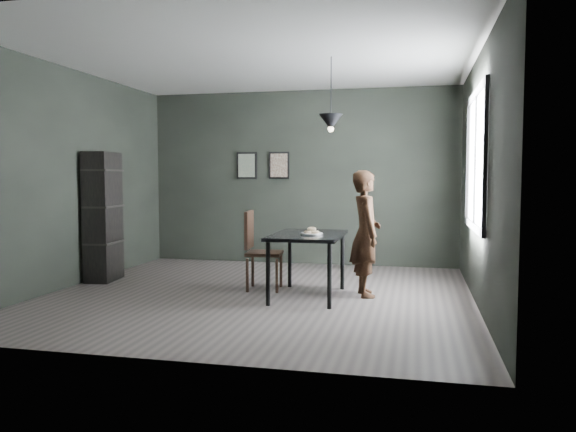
% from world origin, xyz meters
% --- Properties ---
extents(ground, '(5.00, 5.00, 0.00)m').
position_xyz_m(ground, '(0.00, 0.00, 0.00)').
color(ground, '#373230').
rests_on(ground, ground).
extents(back_wall, '(5.00, 0.10, 2.80)m').
position_xyz_m(back_wall, '(0.00, 2.50, 1.40)').
color(back_wall, black).
rests_on(back_wall, ground).
extents(ceiling, '(5.00, 5.00, 0.02)m').
position_xyz_m(ceiling, '(0.00, 0.00, 2.80)').
color(ceiling, silver).
rests_on(ceiling, ground).
extents(window_assembly, '(0.04, 1.96, 1.56)m').
position_xyz_m(window_assembly, '(2.47, 0.20, 1.60)').
color(window_assembly, white).
rests_on(window_assembly, ground).
extents(cafe_table, '(0.80, 1.20, 0.75)m').
position_xyz_m(cafe_table, '(0.60, 0.00, 0.67)').
color(cafe_table, black).
rests_on(cafe_table, ground).
extents(white_plate, '(0.23, 0.23, 0.01)m').
position_xyz_m(white_plate, '(0.67, -0.12, 0.76)').
color(white_plate, white).
rests_on(white_plate, cafe_table).
extents(donut_pile, '(0.18, 0.18, 0.08)m').
position_xyz_m(donut_pile, '(0.67, -0.12, 0.79)').
color(donut_pile, '#FBEDC3').
rests_on(donut_pile, white_plate).
extents(woman, '(0.50, 0.62, 1.49)m').
position_xyz_m(woman, '(1.25, 0.23, 0.75)').
color(woman, black).
rests_on(woman, ground).
extents(wood_chair, '(0.47, 0.47, 0.99)m').
position_xyz_m(wood_chair, '(-0.10, 0.30, 0.56)').
color(wood_chair, black).
rests_on(wood_chair, ground).
extents(shelf_unit, '(0.40, 0.62, 1.75)m').
position_xyz_m(shelf_unit, '(-2.32, 0.43, 0.87)').
color(shelf_unit, black).
rests_on(shelf_unit, ground).
extents(pendant_lamp, '(0.28, 0.28, 0.86)m').
position_xyz_m(pendant_lamp, '(0.85, 0.10, 2.05)').
color(pendant_lamp, black).
rests_on(pendant_lamp, ground).
extents(framed_print_left, '(0.34, 0.04, 0.44)m').
position_xyz_m(framed_print_left, '(-0.90, 2.47, 1.60)').
color(framed_print_left, black).
rests_on(framed_print_left, ground).
extents(framed_print_right, '(0.34, 0.04, 0.44)m').
position_xyz_m(framed_print_right, '(-0.35, 2.47, 1.60)').
color(framed_print_right, black).
rests_on(framed_print_right, ground).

